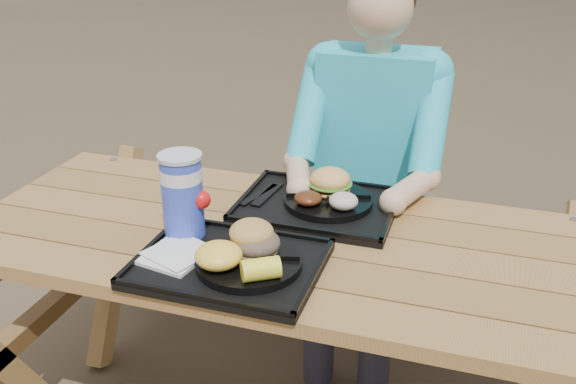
% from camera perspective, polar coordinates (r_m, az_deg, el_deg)
% --- Properties ---
extents(picnic_table, '(1.80, 1.49, 0.75)m').
position_cam_1_polar(picnic_table, '(1.95, 0.00, -13.58)').
color(picnic_table, '#999999').
rests_on(picnic_table, ground).
extents(tray_near, '(0.45, 0.35, 0.02)m').
position_cam_1_polar(tray_near, '(1.60, -5.25, -6.48)').
color(tray_near, black).
rests_on(tray_near, picnic_table).
extents(tray_far, '(0.45, 0.35, 0.02)m').
position_cam_1_polar(tray_far, '(1.88, 2.63, -1.33)').
color(tray_far, black).
rests_on(tray_far, picnic_table).
extents(plate_near, '(0.26, 0.26, 0.02)m').
position_cam_1_polar(plate_near, '(1.57, -3.48, -6.27)').
color(plate_near, black).
rests_on(plate_near, tray_near).
extents(plate_far, '(0.26, 0.26, 0.02)m').
position_cam_1_polar(plate_far, '(1.88, 3.61, -0.78)').
color(plate_far, black).
rests_on(plate_far, tray_far).
extents(napkin_stack, '(0.17, 0.17, 0.02)m').
position_cam_1_polar(napkin_stack, '(1.63, -10.09, -5.50)').
color(napkin_stack, silver).
rests_on(napkin_stack, tray_near).
extents(soda_cup, '(0.11, 0.11, 0.22)m').
position_cam_1_polar(soda_cup, '(1.69, -9.36, -0.44)').
color(soda_cup, '#1831BA').
rests_on(soda_cup, tray_near).
extents(condiment_bbq, '(0.05, 0.05, 0.03)m').
position_cam_1_polar(condiment_bbq, '(1.68, -3.55, -3.79)').
color(condiment_bbq, black).
rests_on(condiment_bbq, tray_near).
extents(condiment_mustard, '(0.04, 0.04, 0.03)m').
position_cam_1_polar(condiment_mustard, '(1.68, -1.89, -3.96)').
color(condiment_mustard, yellow).
rests_on(condiment_mustard, tray_near).
extents(sandwich, '(0.12, 0.12, 0.12)m').
position_cam_1_polar(sandwich, '(1.56, -2.97, -3.36)').
color(sandwich, '#C18E44').
rests_on(sandwich, plate_near).
extents(mac_cheese, '(0.11, 0.11, 0.06)m').
position_cam_1_polar(mac_cheese, '(1.53, -6.19, -5.62)').
color(mac_cheese, yellow).
rests_on(mac_cheese, plate_near).
extents(corn_cob, '(0.12, 0.12, 0.05)m').
position_cam_1_polar(corn_cob, '(1.47, -2.43, -6.86)').
color(corn_cob, '#FFF835').
rests_on(corn_cob, plate_near).
extents(cutlery_far, '(0.05, 0.18, 0.01)m').
position_cam_1_polar(cutlery_far, '(1.93, -1.86, -0.22)').
color(cutlery_far, black).
rests_on(cutlery_far, tray_far).
extents(burger, '(0.12, 0.12, 0.11)m').
position_cam_1_polar(burger, '(1.89, 3.78, 1.58)').
color(burger, '#E6AE51').
rests_on(burger, plate_far).
extents(baked_beans, '(0.08, 0.08, 0.04)m').
position_cam_1_polar(baked_beans, '(1.82, 1.80, -0.56)').
color(baked_beans, '#512410').
rests_on(baked_beans, plate_far).
extents(potato_salad, '(0.08, 0.08, 0.05)m').
position_cam_1_polar(potato_salad, '(1.80, 4.95, -0.80)').
color(potato_salad, beige).
rests_on(potato_salad, plate_far).
extents(diner, '(0.48, 0.84, 1.28)m').
position_cam_1_polar(diner, '(2.32, 7.34, 0.39)').
color(diner, '#19B4A5').
rests_on(diner, ground).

